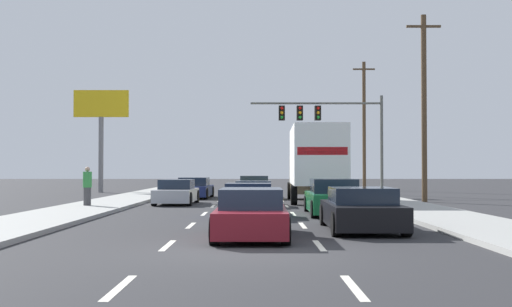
{
  "coord_description": "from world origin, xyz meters",
  "views": [
    {
      "loc": [
        0.28,
        -13.12,
        1.72
      ],
      "look_at": [
        0.28,
        11.78,
        2.33
      ],
      "focal_mm": 44.29,
      "sensor_mm": 36.0,
      "label": 1
    }
  ],
  "objects_px": {
    "car_silver": "(177,193)",
    "car_green": "(333,198)",
    "car_maroon": "(251,215)",
    "utility_pole_mid": "(424,105)",
    "roadside_billboard": "(101,119)",
    "pedestrian_near_corner": "(87,186)",
    "traffic_signal_mast": "(321,119)",
    "car_navy": "(195,189)",
    "box_truck": "(316,160)",
    "car_yellow": "(255,188)",
    "utility_pole_far": "(364,124)",
    "car_black": "(361,210)",
    "car_white": "(254,194)",
    "car_blue": "(249,201)"
  },
  "relations": [
    {
      "from": "pedestrian_near_corner",
      "to": "traffic_signal_mast",
      "type": "bearing_deg",
      "value": 50.68
    },
    {
      "from": "car_black",
      "to": "roadside_billboard",
      "type": "height_order",
      "value": "roadside_billboard"
    },
    {
      "from": "car_silver",
      "to": "roadside_billboard",
      "type": "xyz_separation_m",
      "value": [
        -7.47,
        15.34,
        4.78
      ]
    },
    {
      "from": "car_green",
      "to": "car_black",
      "type": "distance_m",
      "value": 6.05
    },
    {
      "from": "car_silver",
      "to": "utility_pole_far",
      "type": "xyz_separation_m",
      "value": [
        12.67,
        20.48,
        4.81
      ]
    },
    {
      "from": "car_white",
      "to": "car_maroon",
      "type": "height_order",
      "value": "car_maroon"
    },
    {
      "from": "box_truck",
      "to": "pedestrian_near_corner",
      "type": "relative_size",
      "value": 5.48
    },
    {
      "from": "car_navy",
      "to": "utility_pole_mid",
      "type": "height_order",
      "value": "utility_pole_mid"
    },
    {
      "from": "car_black",
      "to": "car_white",
      "type": "bearing_deg",
      "value": 104.6
    },
    {
      "from": "car_silver",
      "to": "car_green",
      "type": "relative_size",
      "value": 0.9
    },
    {
      "from": "box_truck",
      "to": "utility_pole_far",
      "type": "relative_size",
      "value": 0.88
    },
    {
      "from": "roadside_billboard",
      "to": "car_maroon",
      "type": "bearing_deg",
      "value": -69.61
    },
    {
      "from": "car_silver",
      "to": "car_green",
      "type": "height_order",
      "value": "car_green"
    },
    {
      "from": "car_maroon",
      "to": "box_truck",
      "type": "height_order",
      "value": "box_truck"
    },
    {
      "from": "box_truck",
      "to": "roadside_billboard",
      "type": "bearing_deg",
      "value": 136.41
    },
    {
      "from": "car_silver",
      "to": "roadside_billboard",
      "type": "relative_size",
      "value": 0.55
    },
    {
      "from": "car_maroon",
      "to": "utility_pole_mid",
      "type": "relative_size",
      "value": 0.45
    },
    {
      "from": "car_blue",
      "to": "pedestrian_near_corner",
      "type": "relative_size",
      "value": 2.59
    },
    {
      "from": "car_green",
      "to": "car_silver",
      "type": "bearing_deg",
      "value": 133.85
    },
    {
      "from": "box_truck",
      "to": "utility_pole_mid",
      "type": "height_order",
      "value": "utility_pole_mid"
    },
    {
      "from": "car_black",
      "to": "car_green",
      "type": "bearing_deg",
      "value": 90.45
    },
    {
      "from": "car_white",
      "to": "roadside_billboard",
      "type": "distance_m",
      "value": 20.71
    },
    {
      "from": "roadside_billboard",
      "to": "car_yellow",
      "type": "bearing_deg",
      "value": -39.16
    },
    {
      "from": "car_maroon",
      "to": "roadside_billboard",
      "type": "bearing_deg",
      "value": 110.39
    },
    {
      "from": "car_green",
      "to": "traffic_signal_mast",
      "type": "height_order",
      "value": "traffic_signal_mast"
    },
    {
      "from": "car_blue",
      "to": "car_black",
      "type": "distance_m",
      "value": 6.21
    },
    {
      "from": "car_white",
      "to": "car_green",
      "type": "distance_m",
      "value": 6.41
    },
    {
      "from": "utility_pole_mid",
      "to": "car_white",
      "type": "bearing_deg",
      "value": -158.65
    },
    {
      "from": "car_maroon",
      "to": "traffic_signal_mast",
      "type": "bearing_deg",
      "value": 80.23
    },
    {
      "from": "car_navy",
      "to": "car_silver",
      "type": "distance_m",
      "value": 6.45
    },
    {
      "from": "car_silver",
      "to": "car_maroon",
      "type": "bearing_deg",
      "value": -75.81
    },
    {
      "from": "car_navy",
      "to": "car_yellow",
      "type": "bearing_deg",
      "value": -4.36
    },
    {
      "from": "car_maroon",
      "to": "box_truck",
      "type": "xyz_separation_m",
      "value": [
        3.18,
        16.48,
        1.59
      ]
    },
    {
      "from": "utility_pole_mid",
      "to": "car_navy",
      "type": "bearing_deg",
      "value": 160.64
    },
    {
      "from": "car_silver",
      "to": "utility_pole_mid",
      "type": "height_order",
      "value": "utility_pole_mid"
    },
    {
      "from": "car_black",
      "to": "pedestrian_near_corner",
      "type": "xyz_separation_m",
      "value": [
        -10.25,
        9.7,
        0.41
      ]
    },
    {
      "from": "car_maroon",
      "to": "car_black",
      "type": "distance_m",
      "value": 3.53
    },
    {
      "from": "car_maroon",
      "to": "pedestrian_near_corner",
      "type": "height_order",
      "value": "pedestrian_near_corner"
    },
    {
      "from": "car_navy",
      "to": "car_silver",
      "type": "xyz_separation_m",
      "value": [
        -0.25,
        -6.45,
        0.0
      ]
    },
    {
      "from": "car_white",
      "to": "traffic_signal_mast",
      "type": "height_order",
      "value": "traffic_signal_mast"
    },
    {
      "from": "utility_pole_far",
      "to": "car_white",
      "type": "bearing_deg",
      "value": -112.17
    },
    {
      "from": "roadside_billboard",
      "to": "pedestrian_near_corner",
      "type": "xyz_separation_m",
      "value": [
        4.03,
        -18.74,
        -4.37
      ]
    },
    {
      "from": "utility_pole_mid",
      "to": "car_green",
      "type": "bearing_deg",
      "value": -122.76
    },
    {
      "from": "box_truck",
      "to": "car_black",
      "type": "distance_m",
      "value": 14.81
    },
    {
      "from": "car_maroon",
      "to": "utility_pole_mid",
      "type": "height_order",
      "value": "utility_pole_mid"
    },
    {
      "from": "car_white",
      "to": "car_black",
      "type": "height_order",
      "value": "car_black"
    },
    {
      "from": "car_yellow",
      "to": "pedestrian_near_corner",
      "type": "distance_m",
      "value": 12.0
    },
    {
      "from": "car_yellow",
      "to": "utility_pole_far",
      "type": "bearing_deg",
      "value": 58.12
    },
    {
      "from": "car_white",
      "to": "car_maroon",
      "type": "distance_m",
      "value": 13.47
    },
    {
      "from": "car_navy",
      "to": "roadside_billboard",
      "type": "xyz_separation_m",
      "value": [
        -7.72,
        8.89,
        4.78
      ]
    }
  ]
}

